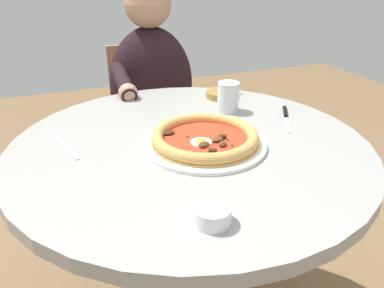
{
  "coord_description": "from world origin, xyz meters",
  "views": [
    {
      "loc": [
        0.33,
        0.87,
        1.2
      ],
      "look_at": [
        -0.0,
        0.01,
        0.75
      ],
      "focal_mm": 35.29,
      "sensor_mm": 36.0,
      "label": 1
    }
  ],
  "objects_px": {
    "water_glass": "(228,99)",
    "cafe_chair_diner": "(149,114)",
    "pizza_on_plate": "(205,139)",
    "olive_pan": "(222,94)",
    "dining_table": "(190,179)",
    "diner_person": "(153,125)",
    "fork_utensil": "(66,147)",
    "ramekin_capers": "(212,214)",
    "steak_knife": "(286,115)"
  },
  "relations": [
    {
      "from": "pizza_on_plate",
      "to": "water_glass",
      "type": "distance_m",
      "value": 0.27
    },
    {
      "from": "water_glass",
      "to": "cafe_chair_diner",
      "type": "distance_m",
      "value": 0.73
    },
    {
      "from": "fork_utensil",
      "to": "diner_person",
      "type": "xyz_separation_m",
      "value": [
        -0.41,
        -0.62,
        -0.25
      ]
    },
    {
      "from": "water_glass",
      "to": "steak_knife",
      "type": "xyz_separation_m",
      "value": [
        -0.15,
        0.11,
        -0.04
      ]
    },
    {
      "from": "dining_table",
      "to": "water_glass",
      "type": "relative_size",
      "value": 10.18
    },
    {
      "from": "steak_knife",
      "to": "cafe_chair_diner",
      "type": "xyz_separation_m",
      "value": [
        0.25,
        -0.77,
        -0.24
      ]
    },
    {
      "from": "dining_table",
      "to": "pizza_on_plate",
      "type": "height_order",
      "value": "pizza_on_plate"
    },
    {
      "from": "steak_knife",
      "to": "diner_person",
      "type": "height_order",
      "value": "diner_person"
    },
    {
      "from": "ramekin_capers",
      "to": "cafe_chair_diner",
      "type": "distance_m",
      "value": 1.23
    },
    {
      "from": "olive_pan",
      "to": "cafe_chair_diner",
      "type": "height_order",
      "value": "cafe_chair_diner"
    },
    {
      "from": "dining_table",
      "to": "pizza_on_plate",
      "type": "xyz_separation_m",
      "value": [
        -0.03,
        0.03,
        0.14
      ]
    },
    {
      "from": "ramekin_capers",
      "to": "diner_person",
      "type": "xyz_separation_m",
      "value": [
        -0.17,
        -1.05,
        -0.26
      ]
    },
    {
      "from": "diner_person",
      "to": "cafe_chair_diner",
      "type": "relative_size",
      "value": 1.36
    },
    {
      "from": "diner_person",
      "to": "cafe_chair_diner",
      "type": "xyz_separation_m",
      "value": [
        -0.02,
        -0.14,
        0.0
      ]
    },
    {
      "from": "diner_person",
      "to": "dining_table",
      "type": "bearing_deg",
      "value": 83.07
    },
    {
      "from": "pizza_on_plate",
      "to": "cafe_chair_diner",
      "type": "relative_size",
      "value": 0.4
    },
    {
      "from": "ramekin_capers",
      "to": "cafe_chair_diner",
      "type": "relative_size",
      "value": 0.09
    },
    {
      "from": "olive_pan",
      "to": "cafe_chair_diner",
      "type": "xyz_separation_m",
      "value": [
        0.14,
        -0.53,
        -0.25
      ]
    },
    {
      "from": "dining_table",
      "to": "fork_utensil",
      "type": "distance_m",
      "value": 0.35
    },
    {
      "from": "dining_table",
      "to": "diner_person",
      "type": "xyz_separation_m",
      "value": [
        -0.09,
        -0.7,
        -0.13
      ]
    },
    {
      "from": "fork_utensil",
      "to": "cafe_chair_diner",
      "type": "bearing_deg",
      "value": -119.38
    },
    {
      "from": "olive_pan",
      "to": "cafe_chair_diner",
      "type": "relative_size",
      "value": 0.16
    },
    {
      "from": "dining_table",
      "to": "fork_utensil",
      "type": "xyz_separation_m",
      "value": [
        0.32,
        -0.09,
        0.12
      ]
    },
    {
      "from": "dining_table",
      "to": "pizza_on_plate",
      "type": "relative_size",
      "value": 2.96
    },
    {
      "from": "dining_table",
      "to": "steak_knife",
      "type": "bearing_deg",
      "value": -169.25
    },
    {
      "from": "olive_pan",
      "to": "ramekin_capers",
      "type": "bearing_deg",
      "value": 63.31
    },
    {
      "from": "steak_knife",
      "to": "ramekin_capers",
      "type": "relative_size",
      "value": 2.51
    },
    {
      "from": "pizza_on_plate",
      "to": "olive_pan",
      "type": "height_order",
      "value": "olive_pan"
    },
    {
      "from": "olive_pan",
      "to": "steak_knife",
      "type": "bearing_deg",
      "value": 115.24
    },
    {
      "from": "olive_pan",
      "to": "diner_person",
      "type": "bearing_deg",
      "value": -68.62
    },
    {
      "from": "pizza_on_plate",
      "to": "water_glass",
      "type": "relative_size",
      "value": 3.44
    },
    {
      "from": "water_glass",
      "to": "cafe_chair_diner",
      "type": "bearing_deg",
      "value": -81.78
    },
    {
      "from": "diner_person",
      "to": "cafe_chair_diner",
      "type": "bearing_deg",
      "value": -97.78
    },
    {
      "from": "dining_table",
      "to": "olive_pan",
      "type": "height_order",
      "value": "olive_pan"
    },
    {
      "from": "cafe_chair_diner",
      "to": "water_glass",
      "type": "bearing_deg",
      "value": 98.22
    },
    {
      "from": "diner_person",
      "to": "cafe_chair_diner",
      "type": "height_order",
      "value": "diner_person"
    },
    {
      "from": "fork_utensil",
      "to": "ramekin_capers",
      "type": "bearing_deg",
      "value": 118.35
    },
    {
      "from": "dining_table",
      "to": "diner_person",
      "type": "distance_m",
      "value": 0.72
    },
    {
      "from": "water_glass",
      "to": "steak_knife",
      "type": "bearing_deg",
      "value": 145.12
    },
    {
      "from": "dining_table",
      "to": "diner_person",
      "type": "bearing_deg",
      "value": -96.93
    },
    {
      "from": "pizza_on_plate",
      "to": "fork_utensil",
      "type": "xyz_separation_m",
      "value": [
        0.35,
        -0.12,
        -0.02
      ]
    },
    {
      "from": "dining_table",
      "to": "pizza_on_plate",
      "type": "distance_m",
      "value": 0.15
    },
    {
      "from": "water_glass",
      "to": "olive_pan",
      "type": "height_order",
      "value": "water_glass"
    },
    {
      "from": "water_glass",
      "to": "cafe_chair_diner",
      "type": "xyz_separation_m",
      "value": [
        0.1,
        -0.66,
        -0.28
      ]
    },
    {
      "from": "fork_utensil",
      "to": "pizza_on_plate",
      "type": "bearing_deg",
      "value": 160.94
    },
    {
      "from": "water_glass",
      "to": "steak_knife",
      "type": "height_order",
      "value": "water_glass"
    },
    {
      "from": "pizza_on_plate",
      "to": "fork_utensil",
      "type": "relative_size",
      "value": 1.94
    },
    {
      "from": "fork_utensil",
      "to": "water_glass",
      "type": "bearing_deg",
      "value": -170.39
    },
    {
      "from": "steak_knife",
      "to": "fork_utensil",
      "type": "xyz_separation_m",
      "value": [
        0.67,
        -0.02,
        -0.0
      ]
    },
    {
      "from": "steak_knife",
      "to": "ramekin_capers",
      "type": "distance_m",
      "value": 0.6
    }
  ]
}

